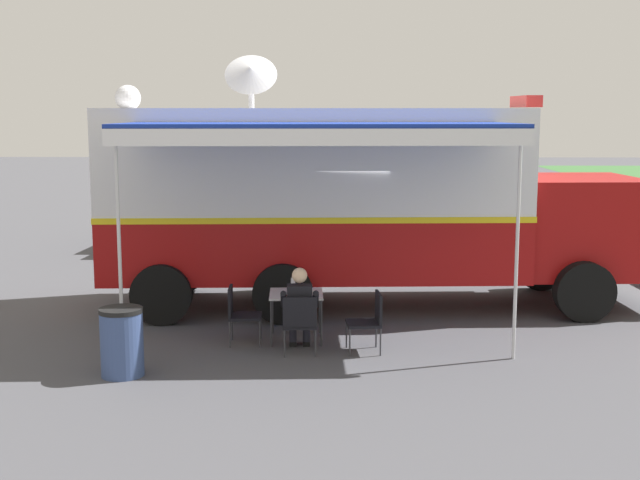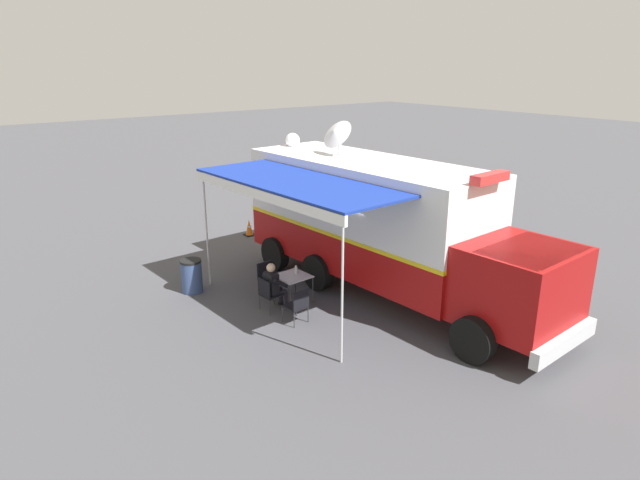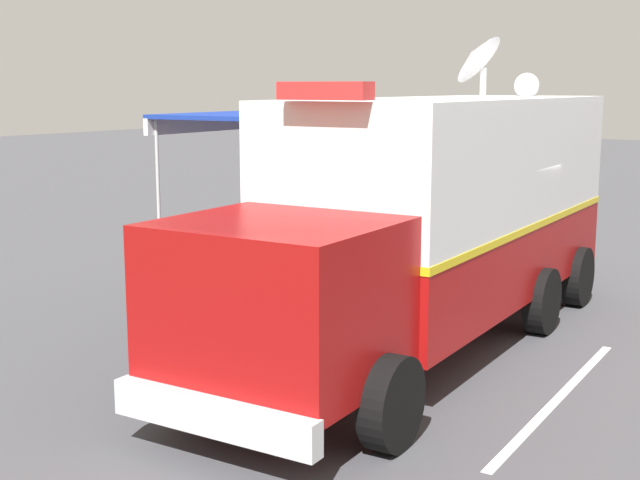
# 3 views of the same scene
# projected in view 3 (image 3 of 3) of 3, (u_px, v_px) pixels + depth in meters

# --- Properties ---
(ground_plane) EXTENTS (100.00, 100.00, 0.00)m
(ground_plane) POSITION_uv_depth(u_px,v_px,m) (449.00, 329.00, 13.27)
(ground_plane) COLOR #47474C
(lot_stripe) EXTENTS (0.35, 4.80, 0.01)m
(lot_stripe) POSITION_uv_depth(u_px,v_px,m) (558.00, 398.00, 10.35)
(lot_stripe) COLOR silver
(lot_stripe) RESTS_ON ground
(command_truck) EXTENTS (5.21, 9.60, 4.53)m
(command_truck) POSITION_uv_depth(u_px,v_px,m) (430.00, 209.00, 12.32)
(command_truck) COLOR #9E0F0F
(command_truck) RESTS_ON ground
(folding_table) EXTENTS (0.84, 0.84, 0.73)m
(folding_table) POSITION_uv_depth(u_px,v_px,m) (333.00, 267.00, 14.59)
(folding_table) COLOR silver
(folding_table) RESTS_ON ground
(water_bottle) EXTENTS (0.07, 0.07, 0.22)m
(water_bottle) POSITION_uv_depth(u_px,v_px,m) (342.00, 258.00, 14.52)
(water_bottle) COLOR silver
(water_bottle) RESTS_ON folding_table
(folding_chair_at_table) EXTENTS (0.50, 0.50, 0.87)m
(folding_chair_at_table) POSITION_uv_depth(u_px,v_px,m) (291.00, 271.00, 14.99)
(folding_chair_at_table) COLOR black
(folding_chair_at_table) RESTS_ON ground
(folding_chair_beside_table) EXTENTS (0.50, 0.50, 0.87)m
(folding_chair_beside_table) POSITION_uv_depth(u_px,v_px,m) (348.00, 266.00, 15.44)
(folding_chair_beside_table) COLOR black
(folding_chair_beside_table) RESTS_ON ground
(folding_chair_spare_by_truck) EXTENTS (0.52, 0.52, 0.87)m
(folding_chair_spare_by_truck) POSITION_uv_depth(u_px,v_px,m) (264.00, 284.00, 14.07)
(folding_chair_spare_by_truck) COLOR black
(folding_chair_spare_by_truck) RESTS_ON ground
(seated_responder) EXTENTS (0.67, 0.57, 1.25)m
(seated_responder) POSITION_uv_depth(u_px,v_px,m) (300.00, 265.00, 14.87)
(seated_responder) COLOR black
(seated_responder) RESTS_ON ground
(trash_bin) EXTENTS (0.57, 0.57, 0.91)m
(trash_bin) POSITION_uv_depth(u_px,v_px,m) (319.00, 248.00, 17.42)
(trash_bin) COLOR #384C7F
(trash_bin) RESTS_ON ground
(traffic_cone) EXTENTS (0.36, 0.36, 0.58)m
(traffic_cone) POSITION_uv_depth(u_px,v_px,m) (562.00, 251.00, 18.13)
(traffic_cone) COLOR black
(traffic_cone) RESTS_ON ground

